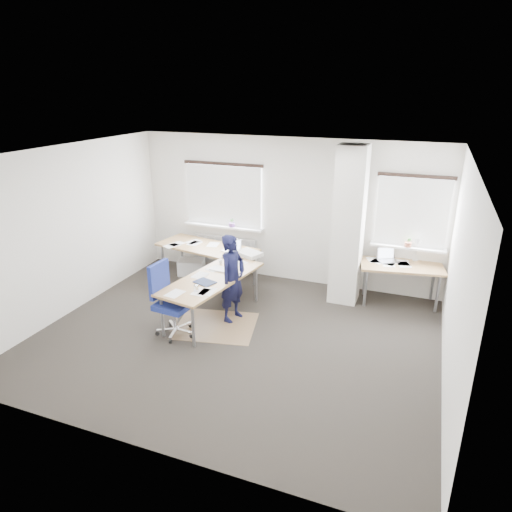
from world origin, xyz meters
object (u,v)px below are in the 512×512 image
at_px(desk_main, 212,263).
at_px(task_chair, 173,315).
at_px(person, 233,278).
at_px(desk_side, 402,267).

height_order(desk_main, task_chair, task_chair).
bearing_deg(person, desk_main, 61.38).
relative_size(task_chair, person, 0.79).
height_order(desk_side, person, person).
relative_size(desk_side, person, 1.02).
bearing_deg(desk_side, desk_main, -172.10).
distance_m(desk_main, task_chair, 1.43).
distance_m(desk_main, desk_side, 3.36).
bearing_deg(task_chair, person, 54.31).
height_order(desk_main, person, person).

